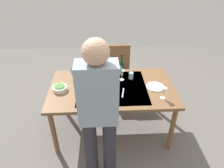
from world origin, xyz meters
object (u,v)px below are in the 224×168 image
(water_cup_near_left, at_px, (79,77))
(side_bowl_salad, at_px, (60,88))
(chair_near, at_px, (118,69))
(dinner_plate_near, at_px, (155,87))
(wine_bottle, at_px, (121,67))
(water_cup_near_right, at_px, (131,76))
(wine_glass_left, at_px, (164,91))
(water_cup_far_left, at_px, (95,97))
(person_server, at_px, (99,112))
(serving_bowl_pasta, at_px, (100,78))
(dining_table, at_px, (112,92))
(wine_glass_right, at_px, (122,73))

(water_cup_near_left, distance_m, side_bowl_salad, 0.31)
(chair_near, height_order, dinner_plate_near, chair_near)
(wine_bottle, distance_m, water_cup_near_right, 0.20)
(wine_glass_left, bearing_deg, water_cup_near_right, -54.84)
(water_cup_near_left, relative_size, water_cup_far_left, 0.95)
(side_bowl_salad, bearing_deg, water_cup_near_right, -166.04)
(chair_near, distance_m, person_server, 1.65)
(person_server, height_order, side_bowl_salad, person_server)
(water_cup_near_right, bearing_deg, serving_bowl_pasta, 1.56)
(dining_table, distance_m, chair_near, 0.87)
(dining_table, height_order, dinner_plate_near, dinner_plate_near)
(dining_table, height_order, chair_near, chair_near)
(side_bowl_salad, height_order, dinner_plate_near, side_bowl_salad)
(wine_glass_left, relative_size, water_cup_near_right, 1.62)
(person_server, xyz_separation_m, wine_glass_left, (-0.75, -0.46, -0.12))
(wine_bottle, height_order, water_cup_far_left, wine_bottle)
(wine_glass_right, xyz_separation_m, serving_bowl_pasta, (0.30, -0.02, -0.07))
(person_server, height_order, water_cup_near_right, person_server)
(wine_bottle, relative_size, dinner_plate_near, 1.29)
(person_server, distance_m, water_cup_far_left, 0.48)
(person_server, distance_m, serving_bowl_pasta, 0.93)
(chair_near, distance_m, serving_bowl_pasta, 0.76)
(person_server, bearing_deg, water_cup_near_left, -73.40)
(wine_glass_right, height_order, dinner_plate_near, wine_glass_right)
(water_cup_far_left, bearing_deg, dining_table, -126.99)
(wine_bottle, xyz_separation_m, dinner_plate_near, (-0.41, 0.37, -0.10))
(dinner_plate_near, bearing_deg, side_bowl_salad, 0.41)
(dining_table, distance_m, wine_bottle, 0.42)
(water_cup_far_left, bearing_deg, serving_bowl_pasta, -96.17)
(wine_bottle, height_order, wine_glass_right, wine_bottle)
(wine_glass_left, height_order, water_cup_near_left, wine_glass_left)
(side_bowl_salad, bearing_deg, person_server, 125.75)
(water_cup_near_left, bearing_deg, water_cup_far_left, 116.09)
(dining_table, relative_size, serving_bowl_pasta, 5.34)
(person_server, relative_size, wine_glass_right, 11.19)
(chair_near, bearing_deg, side_bowl_salad, 47.33)
(chair_near, distance_m, water_cup_near_left, 0.92)
(dining_table, height_order, wine_glass_left, wine_glass_left)
(water_cup_near_left, relative_size, dinner_plate_near, 0.45)
(chair_near, distance_m, water_cup_near_right, 0.70)
(wine_bottle, bearing_deg, water_cup_near_right, 129.43)
(wine_glass_right, bearing_deg, dining_table, 50.45)
(water_cup_near_right, distance_m, dinner_plate_near, 0.36)
(chair_near, xyz_separation_m, water_cup_near_right, (-0.12, 0.65, 0.26))
(chair_near, relative_size, water_cup_far_left, 8.34)
(chair_near, bearing_deg, water_cup_near_left, 48.78)
(dining_table, relative_size, wine_bottle, 5.41)
(wine_glass_left, distance_m, dinner_plate_near, 0.26)
(person_server, bearing_deg, water_cup_near_right, -115.13)
(water_cup_far_left, distance_m, dinner_plate_near, 0.81)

